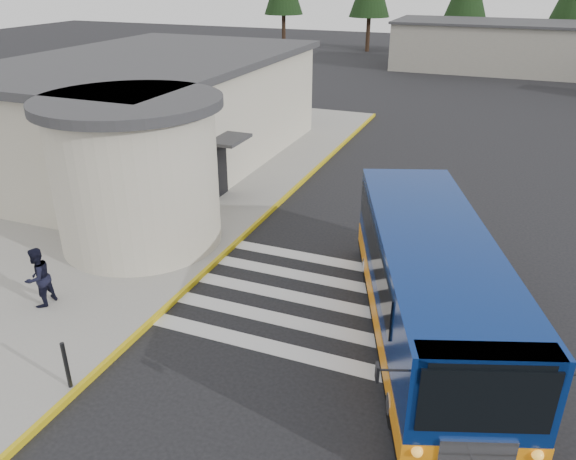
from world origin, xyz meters
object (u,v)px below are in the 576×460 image
at_px(pedestrian_b, 38,277).
at_px(bollard, 66,365).
at_px(pedestrian_a, 114,243).
at_px(transit_bus, 429,290).

distance_m(pedestrian_b, bollard, 3.85).
bearing_deg(pedestrian_b, pedestrian_a, 164.48).
height_order(transit_bus, bollard, transit_bus).
bearing_deg(transit_bus, bollard, -163.66).
relative_size(pedestrian_a, pedestrian_b, 1.07).
xyz_separation_m(pedestrian_a, pedestrian_b, (-0.66, -2.35, -0.06)).
distance_m(transit_bus, pedestrian_b, 10.24).
relative_size(transit_bus, pedestrian_a, 5.75).
height_order(pedestrian_a, bollard, pedestrian_a).
bearing_deg(transit_bus, pedestrian_a, 161.96).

